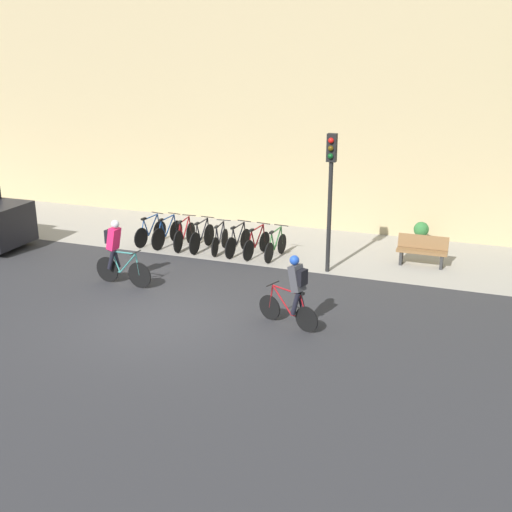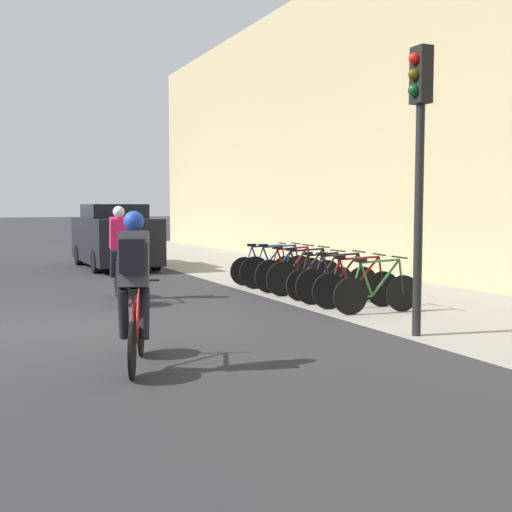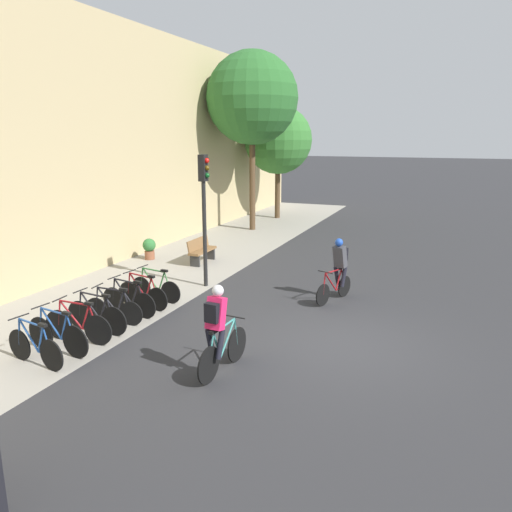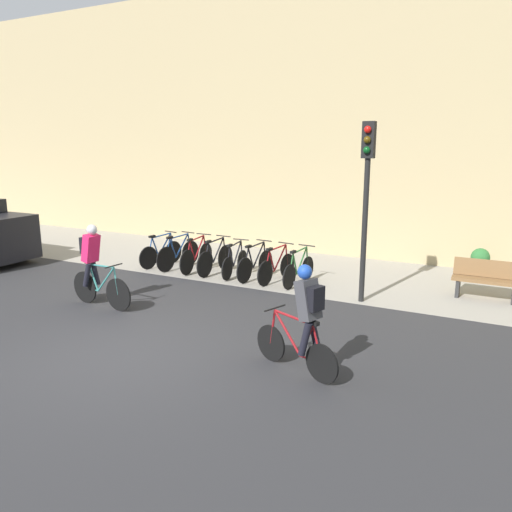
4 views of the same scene
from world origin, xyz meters
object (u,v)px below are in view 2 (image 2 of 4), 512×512
cyclist_grey (134,285)px  parked_bike_5 (337,282)px  parked_bike_2 (290,272)px  parked_bike_6 (356,286)px  parked_bike_7 (377,290)px  parked_bike_0 (265,268)px  cyclist_pink (119,251)px  traffic_light_pole (419,139)px  parked_bike_4 (320,280)px  parked_bike_1 (277,269)px  parked_bike_3 (305,275)px  parked_car (115,237)px

cyclist_grey → parked_bike_5: (-3.23, 4.62, -0.55)m
cyclist_grey → parked_bike_2: size_ratio=1.02×
parked_bike_6 → parked_bike_7: bearing=0.0°
parked_bike_0 → parked_bike_2: size_ratio=0.95×
cyclist_pink → parked_bike_6: size_ratio=1.08×
cyclist_grey → traffic_light_pole: (-0.22, 4.00, 1.76)m
parked_bike_4 → cyclist_grey: bearing=-50.3°
cyclist_pink → parked_bike_5: 4.16m
cyclist_pink → parked_bike_7: 4.89m
parked_bike_1 → parked_bike_4: bearing=-0.0°
parked_bike_1 → parked_bike_2: bearing=-0.0°
parked_bike_7 → traffic_light_pole: 2.99m
parked_bike_6 → parked_bike_3: bearing=180.0°
parked_bike_0 → parked_bike_1: 0.61m
parked_bike_0 → parked_bike_3: bearing=0.0°
cyclist_grey → parked_bike_6: (-2.62, 4.62, -0.56)m
parked_bike_5 → parked_bike_2: bearing=180.0°
parked_car → parked_bike_2: bearing=17.6°
traffic_light_pole → parked_car: bearing=-172.5°
parked_bike_1 → parked_car: bearing=-160.8°
parked_car → cyclist_pink: bearing=-12.0°
cyclist_pink → parked_bike_1: bearing=96.0°
parked_bike_3 → parked_bike_7: parked_bike_3 is taller
parked_bike_2 → parked_bike_7: (3.07, -0.00, -0.02)m
cyclist_pink → parked_bike_5: size_ratio=1.06×
cyclist_pink → parked_bike_7: bearing=47.0°
parked_bike_0 → parked_bike_1: size_ratio=0.94×
parked_bike_0 → parked_bike_6: 3.68m
parked_bike_5 → traffic_light_pole: traffic_light_pole is taller
cyclist_grey → parked_bike_7: size_ratio=1.07×
parked_bike_3 → parked_bike_6: size_ratio=1.03×
cyclist_pink → parked_car: bearing=168.0°
parked_bike_3 → parked_car: size_ratio=0.40×
cyclist_pink → parked_bike_0: size_ratio=1.11×
parked_bike_6 → parked_bike_7: size_ratio=1.02×
parked_bike_6 → parked_car: 9.53m
parked_bike_7 → parked_car: bearing=-167.7°
parked_bike_2 → parked_car: 7.16m
cyclist_grey → parked_bike_6: cyclist_grey is taller
parked_bike_0 → parked_bike_4: 2.46m
parked_bike_1 → parked_bike_7: size_ratio=1.07×
parked_bike_5 → parked_bike_6: parked_bike_5 is taller
parked_bike_3 → parked_bike_4: size_ratio=1.08×
cyclist_grey → parked_bike_3: (-4.46, 4.62, -0.54)m
parked_bike_5 → parked_bike_7: size_ratio=1.04×
parked_bike_1 → parked_bike_3: (1.23, 0.00, -0.01)m
parked_bike_7 → parked_bike_4: bearing=180.0°
parked_bike_7 → traffic_light_pole: bearing=-19.4°
parked_bike_4 → parked_bike_6: (1.23, -0.00, 0.01)m
cyclist_pink → parked_bike_3: cyclist_pink is taller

